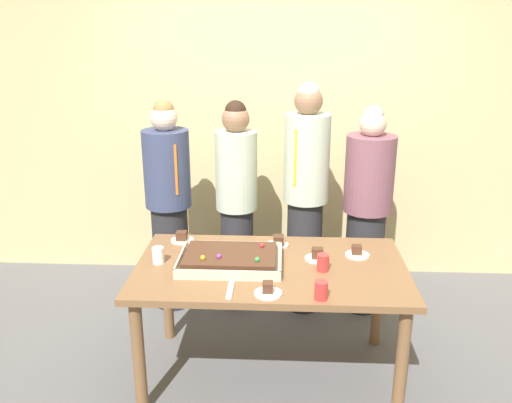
{
  "coord_description": "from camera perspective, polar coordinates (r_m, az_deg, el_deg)",
  "views": [
    {
      "loc": [
        0.06,
        -2.88,
        2.12
      ],
      "look_at": [
        -0.1,
        0.15,
        1.11
      ],
      "focal_mm": 37.32,
      "sensor_mm": 36.0,
      "label": 1
    }
  ],
  "objects": [
    {
      "name": "plated_slice_near_right",
      "position": [
        3.45,
        2.35,
        -4.38
      ],
      "size": [
        0.15,
        0.15,
        0.07
      ],
      "color": "white",
      "rests_on": "party_table"
    },
    {
      "name": "plated_slice_far_right",
      "position": [
        3.28,
        6.58,
        -5.81
      ],
      "size": [
        0.15,
        0.15,
        0.07
      ],
      "color": "white",
      "rests_on": "party_table"
    },
    {
      "name": "interior_back_panel",
      "position": [
        4.53,
        2.19,
        10.55
      ],
      "size": [
        8.0,
        0.12,
        3.0
      ],
      "primitive_type": "cube",
      "color": "#CCB784",
      "rests_on": "ground_plane"
    },
    {
      "name": "plated_slice_near_left",
      "position": [
        3.37,
        10.78,
        -5.41
      ],
      "size": [
        0.15,
        0.15,
        0.07
      ],
      "color": "white",
      "rests_on": "party_table"
    },
    {
      "name": "person_green_shirt_behind",
      "position": [
        3.95,
        5.34,
        0.53
      ],
      "size": [
        0.33,
        0.33,
        1.75
      ],
      "rotation": [
        0.0,
        0.0,
        -2.07
      ],
      "color": "#28282D",
      "rests_on": "ground_plane"
    },
    {
      "name": "cake_server_utensil",
      "position": [
        2.91,
        -2.78,
        -9.45
      ],
      "size": [
        0.03,
        0.2,
        0.01
      ],
      "primitive_type": "cube",
      "color": "silver",
      "rests_on": "party_table"
    },
    {
      "name": "plated_slice_far_left",
      "position": [
        3.56,
        -7.95,
        -3.88
      ],
      "size": [
        0.15,
        0.15,
        0.07
      ],
      "color": "white",
      "rests_on": "party_table"
    },
    {
      "name": "drink_cup_middle",
      "position": [
        3.25,
        -10.46,
        -5.73
      ],
      "size": [
        0.07,
        0.07,
        0.1
      ],
      "primitive_type": "cylinder",
      "color": "white",
      "rests_on": "party_table"
    },
    {
      "name": "plated_slice_center_front",
      "position": [
        2.86,
        1.29,
        -9.52
      ],
      "size": [
        0.15,
        0.15,
        0.06
      ],
      "color": "white",
      "rests_on": "party_table"
    },
    {
      "name": "person_striped_tie_right",
      "position": [
        4.0,
        -2.09,
        -0.14
      ],
      "size": [
        0.31,
        0.31,
        1.61
      ],
      "rotation": [
        0.0,
        0.0,
        -1.53
      ],
      "color": "#28282D",
      "rests_on": "ground_plane"
    },
    {
      "name": "party_table",
      "position": [
        3.23,
        1.59,
        -8.34
      ],
      "size": [
        1.61,
        0.92,
        0.76
      ],
      "color": "brown",
      "rests_on": "ground_plane"
    },
    {
      "name": "person_far_right_suit",
      "position": [
        4.04,
        11.81,
        -0.86
      ],
      "size": [
        0.36,
        0.36,
        1.59
      ],
      "rotation": [
        0.0,
        0.0,
        -2.38
      ],
      "color": "#28282D",
      "rests_on": "ground_plane"
    },
    {
      "name": "person_serving_front",
      "position": [
        4.05,
        -9.34,
        -0.31
      ],
      "size": [
        0.34,
        0.34,
        1.62
      ],
      "rotation": [
        0.0,
        0.0,
        -1.0
      ],
      "color": "#28282D",
      "rests_on": "ground_plane"
    },
    {
      "name": "drink_cup_nearest",
      "position": [
        3.13,
        7.18,
        -6.52
      ],
      "size": [
        0.07,
        0.07,
        0.1
      ],
      "primitive_type": "cylinder",
      "color": "red",
      "rests_on": "party_table"
    },
    {
      "name": "sheet_cake",
      "position": [
        3.19,
        -2.75,
        -6.16
      ],
      "size": [
        0.61,
        0.43,
        0.1
      ],
      "color": "beige",
      "rests_on": "party_table"
    },
    {
      "name": "ground_plane",
      "position": [
        3.58,
        1.49,
        -17.88
      ],
      "size": [
        12.0,
        12.0,
        0.0
      ],
      "primitive_type": "plane",
      "color": "#5B5B60"
    },
    {
      "name": "drink_cup_far_end",
      "position": [
        2.82,
        6.99,
        -9.42
      ],
      "size": [
        0.07,
        0.07,
        0.1
      ],
      "primitive_type": "cylinder",
      "color": "red",
      "rests_on": "party_table"
    }
  ]
}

